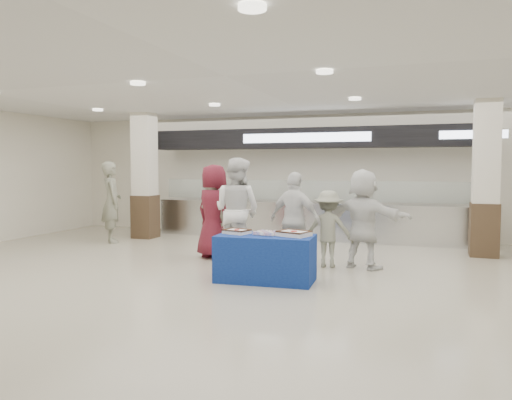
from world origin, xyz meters
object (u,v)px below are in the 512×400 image
at_px(cupcake_tray, 266,233).
at_px(chef_tall, 237,211).
at_px(sheet_cake_right, 294,233).
at_px(civilian_maroon, 214,211).
at_px(soldier_bg, 112,202).
at_px(civilian_white, 363,219).
at_px(soldier_b, 328,229).
at_px(display_table, 266,258).
at_px(sheet_cake_left, 237,231).
at_px(soldier_a, 213,219).
at_px(chef_short, 295,220).

bearing_deg(cupcake_tray, chef_tall, 128.90).
xyz_separation_m(sheet_cake_right, civilian_maroon, (-2.07, 1.54, 0.15)).
xyz_separation_m(chef_tall, soldier_bg, (-3.81, 1.40, -0.03)).
bearing_deg(civilian_white, cupcake_tray, 66.94).
distance_m(chef_tall, soldier_b, 1.76).
bearing_deg(civilian_white, display_table, 67.74).
bearing_deg(display_table, sheet_cake_left, 174.37).
xyz_separation_m(soldier_b, civilian_white, (0.62, 0.09, 0.20)).
xyz_separation_m(soldier_a, civilian_white, (3.00, -0.03, 0.11)).
bearing_deg(sheet_cake_left, cupcake_tray, 2.74).
xyz_separation_m(cupcake_tray, soldier_a, (-1.64, 1.54, 0.02)).
bearing_deg(civilian_maroon, soldier_b, -159.03).
height_order(civilian_maroon, chef_short, civilian_maroon).
xyz_separation_m(sheet_cake_left, soldier_b, (1.24, 1.44, -0.09)).
bearing_deg(chef_tall, sheet_cake_left, 125.40).
distance_m(sheet_cake_right, soldier_bg, 5.88).
height_order(soldier_b, soldier_bg, soldier_bg).
relative_size(soldier_a, soldier_bg, 0.81).
distance_m(sheet_cake_left, soldier_a, 1.93).
bearing_deg(cupcake_tray, chef_short, 82.00).
bearing_deg(sheet_cake_left, chef_short, 61.08).
height_order(sheet_cake_left, soldier_bg, soldier_bg).
bearing_deg(sheet_cake_right, chef_tall, 139.84).
relative_size(chef_tall, civilian_white, 1.11).
relative_size(civilian_maroon, civilian_white, 1.04).
relative_size(sheet_cake_left, soldier_b, 0.32).
height_order(civilian_maroon, civilian_white, civilian_maroon).
relative_size(display_table, sheet_cake_right, 2.75).
xyz_separation_m(display_table, civilian_maroon, (-1.61, 1.59, 0.57)).
relative_size(chef_tall, chef_short, 1.15).
bearing_deg(chef_tall, soldier_bg, -6.07).
bearing_deg(civilian_white, soldier_b, 27.23).
bearing_deg(sheet_cake_left, soldier_b, 49.29).
xyz_separation_m(cupcake_tray, chef_short, (0.17, 1.19, 0.10)).
relative_size(sheet_cake_left, chef_tall, 0.22).
height_order(chef_short, civilian_white, civilian_white).
bearing_deg(soldier_bg, soldier_a, -151.96).
bearing_deg(cupcake_tray, soldier_b, 62.50).
height_order(cupcake_tray, chef_short, chef_short).
bearing_deg(soldier_a, sheet_cake_left, 142.29).
relative_size(sheet_cake_left, civilian_white, 0.25).
distance_m(sheet_cake_left, sheet_cake_right, 0.96).
height_order(chef_short, soldier_bg, soldier_bg).
height_order(chef_tall, civilian_white, chef_tall).
distance_m(display_table, soldier_a, 2.31).
distance_m(chef_short, civilian_white, 1.24).
xyz_separation_m(display_table, civilian_white, (1.36, 1.55, 0.53)).
distance_m(civilian_maroon, soldier_a, 0.15).
xyz_separation_m(sheet_cake_left, civilian_white, (1.86, 1.53, 0.11)).
height_order(cupcake_tray, soldier_b, soldier_b).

